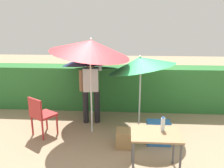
% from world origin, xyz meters
% --- Properties ---
extents(ground_plane, '(24.00, 24.00, 0.00)m').
position_xyz_m(ground_plane, '(0.00, 0.00, 0.00)').
color(ground_plane, '#9E8466').
extents(hedge_row, '(8.00, 0.70, 1.22)m').
position_xyz_m(hedge_row, '(0.00, 1.72, 0.61)').
color(hedge_row, '#2D7033').
rests_on(hedge_row, ground_plane).
extents(umbrella_rainbow, '(1.58, 1.55, 1.89)m').
position_xyz_m(umbrella_rainbow, '(0.62, 0.49, 1.55)').
color(umbrella_rainbow, silver).
rests_on(umbrella_rainbow, ground_plane).
extents(umbrella_orange, '(1.73, 1.71, 2.23)m').
position_xyz_m(umbrella_orange, '(-0.44, 0.18, 1.92)').
color(umbrella_orange, silver).
rests_on(umbrella_orange, ground_plane).
extents(umbrella_yellow, '(1.65, 1.64, 1.86)m').
position_xyz_m(umbrella_yellow, '(-0.47, 0.99, 1.58)').
color(umbrella_yellow, silver).
rests_on(umbrella_yellow, ground_plane).
extents(person_vendor, '(0.56, 0.26, 1.88)m').
position_xyz_m(person_vendor, '(-0.53, 0.66, 0.93)').
color(person_vendor, black).
rests_on(person_vendor, ground_plane).
extents(chair_plastic, '(0.61, 0.61, 0.89)m').
position_xyz_m(chair_plastic, '(-1.52, -0.10, 0.51)').
color(chair_plastic, '#B72D2D').
rests_on(chair_plastic, ground_plane).
extents(cooler_box, '(0.48, 0.34, 0.46)m').
position_xyz_m(cooler_box, '(1.00, -0.26, 0.23)').
color(cooler_box, '#2D6BB7').
rests_on(cooler_box, ground_plane).
extents(crate_cardboard, '(0.37, 0.34, 0.35)m').
position_xyz_m(crate_cardboard, '(0.32, -0.44, 0.17)').
color(crate_cardboard, '#9E7A4C').
rests_on(crate_cardboard, ground_plane).
extents(folding_table, '(0.80, 0.60, 0.72)m').
position_xyz_m(folding_table, '(0.81, -1.23, 0.63)').
color(folding_table, '#4C4C51').
rests_on(folding_table, ground_plane).
extents(bottle_water, '(0.07, 0.07, 0.24)m').
position_xyz_m(bottle_water, '(0.93, -1.14, 0.83)').
color(bottle_water, silver).
rests_on(bottle_water, folding_table).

